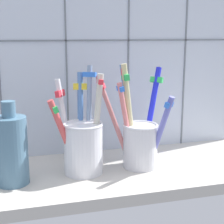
# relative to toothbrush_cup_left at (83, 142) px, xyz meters

# --- Properties ---
(counter_slab) EXTENTS (0.64, 0.22, 0.02)m
(counter_slab) POSITION_rel_toothbrush_cup_left_xyz_m (0.05, -0.01, -0.06)
(counter_slab) COLOR #BCB7AD
(counter_slab) RESTS_ON ground
(tile_wall_back) EXTENTS (0.64, 0.02, 0.45)m
(tile_wall_back) POSITION_rel_toothbrush_cup_left_xyz_m (0.05, 0.11, 0.15)
(tile_wall_back) COLOR silver
(tile_wall_back) RESTS_ON ground
(toothbrush_cup_left) EXTENTS (0.10, 0.09, 0.19)m
(toothbrush_cup_left) POSITION_rel_toothbrush_cup_left_xyz_m (0.00, 0.00, 0.00)
(toothbrush_cup_left) COLOR white
(toothbrush_cup_left) RESTS_ON counter_slab
(toothbrush_cup_right) EXTENTS (0.15, 0.12, 0.19)m
(toothbrush_cup_right) POSITION_rel_toothbrush_cup_left_xyz_m (0.11, 0.00, 0.00)
(toothbrush_cup_right) COLOR silver
(toothbrush_cup_right) RESTS_ON counter_slab
(ceramic_vase) EXTENTS (0.05, 0.05, 0.14)m
(ceramic_vase) POSITION_rel_toothbrush_cup_left_xyz_m (-0.12, -0.02, 0.00)
(ceramic_vase) COLOR slate
(ceramic_vase) RESTS_ON counter_slab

